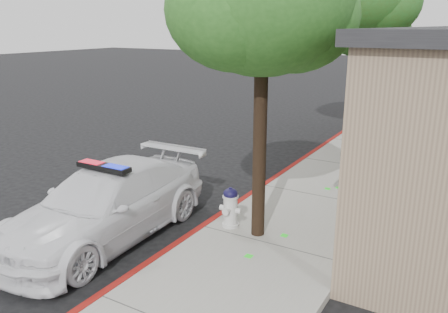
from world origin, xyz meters
TOP-DOWN VIEW (x-y plane):
  - ground at (0.00, 0.00)m, footprint 120.00×120.00m
  - sidewalk at (1.60, 3.00)m, footprint 3.20×60.00m
  - red_curb at (0.06, 3.00)m, footprint 0.14×60.00m
  - police_car at (-1.53, -1.17)m, footprint 2.18×5.15m
  - fire_hydrant at (0.58, 0.30)m, footprint 0.49×0.43m
  - street_tree_near at (1.26, 0.26)m, footprint 3.27×3.38m
  - street_tree_far at (0.73, 10.30)m, footprint 2.96×2.82m

SIDE VIEW (x-z plane):
  - ground at x=0.00m, z-range 0.00..0.00m
  - sidewalk at x=1.60m, z-range 0.00..0.15m
  - red_curb at x=0.06m, z-range 0.00..0.16m
  - fire_hydrant at x=0.58m, z-range 0.15..1.02m
  - police_car at x=-1.53m, z-range -0.06..1.54m
  - street_tree_far at x=0.73m, z-range 1.49..6.82m
  - street_tree_near at x=1.26m, z-range 1.62..7.61m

